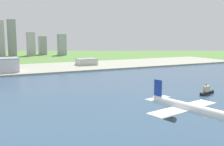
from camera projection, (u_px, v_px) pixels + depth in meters
name	position (u px, v px, depth m)	size (l,w,h in m)	color
ground_plane	(61.00, 89.00, 288.14)	(2400.00, 2400.00, 0.00)	#59893D
water_bay	(79.00, 102.00, 234.84)	(840.00, 360.00, 0.15)	#385675
industrial_pier	(31.00, 69.00, 456.70)	(840.00, 140.00, 2.50)	#A3A492
airplane_landing	(189.00, 108.00, 124.92)	(42.85, 47.55, 15.38)	white
tugboat_small	(207.00, 91.00, 263.62)	(22.08, 10.42, 10.68)	black
warehouse_annex	(86.00, 62.00, 504.39)	(36.99, 28.40, 11.82)	silver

